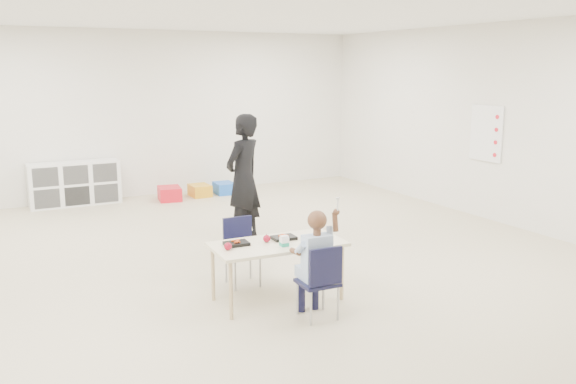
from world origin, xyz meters
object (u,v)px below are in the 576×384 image
adult (243,178)px  chair_near (318,281)px  cubby_shelf (75,183)px  table (278,271)px  child (318,260)px

adult → chair_near: bearing=50.0°
cubby_shelf → adult: adult is taller
table → adult: (0.55, 2.06, 0.52)m
chair_near → adult: 2.67m
child → cubby_shelf: size_ratio=0.77×
child → adult: adult is taller
table → cubby_shelf: 5.29m
table → child: (0.13, -0.54, 0.25)m
table → adult: size_ratio=0.78×
child → chair_near: bearing=0.0°
chair_near → cubby_shelf: cubby_shelf is taller
table → cubby_shelf: bearing=104.0°
child → cubby_shelf: 5.84m
child → cubby_shelf: (-1.17, 5.72, -0.19)m
table → child: size_ratio=1.18×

